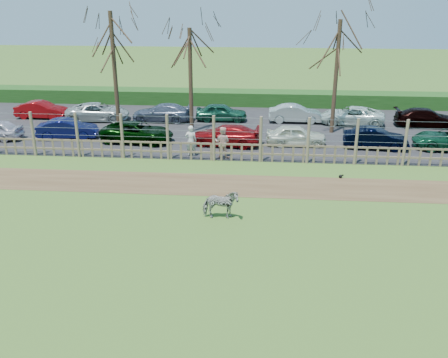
# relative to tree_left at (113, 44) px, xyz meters

# --- Properties ---
(ground) EXTENTS (120.00, 120.00, 0.00)m
(ground) POSITION_rel_tree_left_xyz_m (6.50, -12.50, -5.62)
(ground) COLOR olive
(ground) RESTS_ON ground
(dirt_strip) EXTENTS (34.00, 2.80, 0.01)m
(dirt_strip) POSITION_rel_tree_left_xyz_m (6.50, -8.00, -5.61)
(dirt_strip) COLOR brown
(dirt_strip) RESTS_ON ground
(asphalt) EXTENTS (44.00, 13.00, 0.04)m
(asphalt) POSITION_rel_tree_left_xyz_m (6.50, 2.00, -5.60)
(asphalt) COLOR #232326
(asphalt) RESTS_ON ground
(hedge) EXTENTS (46.00, 2.00, 1.10)m
(hedge) POSITION_rel_tree_left_xyz_m (6.50, 9.00, -5.07)
(hedge) COLOR #1E4716
(hedge) RESTS_ON ground
(fence) EXTENTS (30.16, 0.16, 2.50)m
(fence) POSITION_rel_tree_left_xyz_m (6.50, -4.50, -4.81)
(fence) COLOR brown
(fence) RESTS_ON ground
(tree_left) EXTENTS (4.80, 4.80, 7.88)m
(tree_left) POSITION_rel_tree_left_xyz_m (0.00, 0.00, 0.00)
(tree_left) COLOR #3D2B1E
(tree_left) RESTS_ON ground
(tree_mid) EXTENTS (4.80, 4.80, 6.83)m
(tree_mid) POSITION_rel_tree_left_xyz_m (4.50, 1.00, -0.75)
(tree_mid) COLOR #3D2B1E
(tree_mid) RESTS_ON ground
(tree_right) EXTENTS (4.80, 4.80, 7.35)m
(tree_right) POSITION_rel_tree_left_xyz_m (13.50, 1.50, -0.37)
(tree_right) COLOR #3D2B1E
(tree_right) RESTS_ON ground
(zebra) EXTENTS (1.51, 0.77, 1.23)m
(zebra) POSITION_rel_tree_left_xyz_m (7.49, -11.62, -5.00)
(zebra) COLOR gray
(zebra) RESTS_ON ground
(visitor_a) EXTENTS (0.65, 0.45, 1.72)m
(visitor_a) POSITION_rel_tree_left_xyz_m (5.17, -3.89, -4.71)
(visitor_a) COLOR beige
(visitor_a) RESTS_ON asphalt
(visitor_b) EXTENTS (0.98, 0.86, 1.72)m
(visitor_b) POSITION_rel_tree_left_xyz_m (6.92, -4.03, -4.71)
(visitor_b) COLOR beige
(visitor_b) RESTS_ON asphalt
(crow) EXTENTS (0.24, 0.18, 0.19)m
(crow) POSITION_rel_tree_left_xyz_m (13.01, -6.60, -5.52)
(crow) COLOR black
(crow) RESTS_ON ground
(car_1) EXTENTS (3.78, 1.74, 1.20)m
(car_1) POSITION_rel_tree_left_xyz_m (-2.89, -1.19, -4.98)
(car_1) COLOR #0C1042
(car_1) RESTS_ON asphalt
(car_2) EXTENTS (4.49, 2.39, 1.20)m
(car_2) POSITION_rel_tree_left_xyz_m (1.57, -1.58, -4.98)
(car_2) COLOR black
(car_2) RESTS_ON asphalt
(car_3) EXTENTS (4.30, 2.15, 1.20)m
(car_3) POSITION_rel_tree_left_xyz_m (6.91, -1.78, -4.98)
(car_3) COLOR maroon
(car_3) RESTS_ON asphalt
(car_4) EXTENTS (3.58, 1.58, 1.20)m
(car_4) POSITION_rel_tree_left_xyz_m (11.06, -1.41, -4.98)
(car_4) COLOR silver
(car_4) RESTS_ON asphalt
(car_5) EXTENTS (3.74, 1.58, 1.20)m
(car_5) POSITION_rel_tree_left_xyz_m (15.61, -1.71, -4.98)
(car_5) COLOR black
(car_5) RESTS_ON asphalt
(car_7) EXTENTS (3.70, 1.44, 1.20)m
(car_7) POSITION_rel_tree_left_xyz_m (-6.57, 3.47, -4.98)
(car_7) COLOR #980B0E
(car_7) RESTS_ON asphalt
(car_8) EXTENTS (4.52, 2.49, 1.20)m
(car_8) POSITION_rel_tree_left_xyz_m (-2.43, 3.28, -4.98)
(car_8) COLOR #B0B9B4
(car_8) RESTS_ON asphalt
(car_9) EXTENTS (4.19, 1.83, 1.20)m
(car_9) POSITION_rel_tree_left_xyz_m (2.08, 3.39, -4.98)
(car_9) COLOR #505B71
(car_9) RESTS_ON asphalt
(car_10) EXTENTS (3.56, 1.51, 1.20)m
(car_10) POSITION_rel_tree_left_xyz_m (6.17, 3.84, -4.98)
(car_10) COLOR #175138
(car_10) RESTS_ON asphalt
(car_11) EXTENTS (3.64, 1.27, 1.20)m
(car_11) POSITION_rel_tree_left_xyz_m (11.29, 3.86, -4.98)
(car_11) COLOR #AFC0B7
(car_11) RESTS_ON asphalt
(car_12) EXTENTS (4.53, 2.49, 1.20)m
(car_12) POSITION_rel_tree_left_xyz_m (15.04, 3.59, -4.98)
(car_12) COLOR silver
(car_12) RESTS_ON asphalt
(car_13) EXTENTS (4.20, 1.84, 1.20)m
(car_13) POSITION_rel_tree_left_xyz_m (19.94, 3.43, -4.98)
(car_13) COLOR black
(car_13) RESTS_ON asphalt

